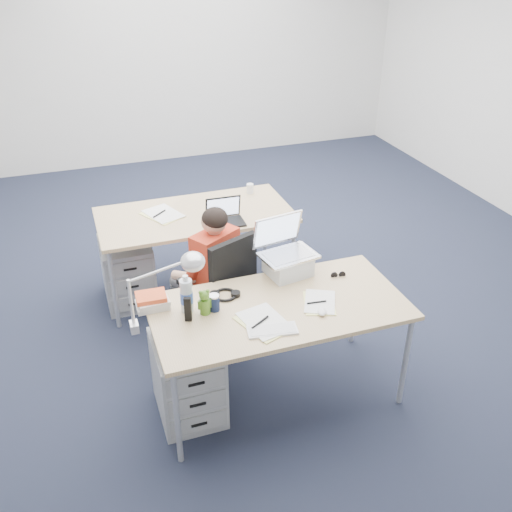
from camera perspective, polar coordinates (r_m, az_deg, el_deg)
The scene contains 24 objects.
floor at distance 5.18m, azimuth 1.85°, elevation -2.58°, with size 7.00×7.00×0.00m, color black.
room at distance 4.50m, azimuth 2.22°, elevation 16.18°, with size 6.02×7.02×2.80m.
desk_near at distance 3.61m, azimuth 2.28°, elevation -5.56°, with size 1.60×0.80×0.73m.
desk_far at distance 4.79m, azimuth -6.09°, elevation 3.75°, with size 1.60×0.80×0.73m.
office_chair at distance 4.29m, azimuth -3.68°, elevation -5.81°, with size 0.81×0.81×0.97m.
seated_person at distance 4.24m, azimuth -5.18°, elevation -1.64°, with size 0.56×0.66×1.12m.
drawer_pedestal_near at distance 3.76m, azimuth -6.82°, elevation -12.01°, with size 0.40×0.50×0.55m, color #A6A9AB.
drawer_pedestal_far at distance 4.91m, azimuth -12.68°, elevation -1.55°, with size 0.40×0.50×0.55m, color #A6A9AB.
silver_laptop at distance 3.81m, azimuth 3.27°, elevation 0.72°, with size 0.36×0.29×0.39m, color silver, non-canonical shape.
wireless_keyboard at distance 3.36m, azimuth 1.64°, elevation -7.41°, with size 0.29×0.12×0.01m, color white.
computer_mouse at distance 3.52m, azimuth 6.62°, elevation -5.54°, with size 0.06×0.09×0.03m, color white.
headphones at distance 3.66m, azimuth -3.10°, elevation -3.82°, with size 0.20×0.15×0.03m, color black, non-canonical shape.
can_koozie at distance 3.52m, azimuth -4.20°, elevation -4.67°, with size 0.07×0.07×0.11m, color #141F40.
water_bottle at distance 3.49m, azimuth -6.98°, elevation -3.74°, with size 0.08×0.08×0.25m, color silver.
bear_figurine at distance 3.48m, azimuth -5.16°, elevation -4.57°, with size 0.09×0.07×0.17m, color #37721E, non-canonical shape.
book_stack at distance 3.60m, azimuth -10.35°, elevation -4.44°, with size 0.20×0.15×0.09m, color silver.
cordless_phone at distance 3.43m, azimuth -6.83°, elevation -5.32°, with size 0.04×0.03×0.16m, color black.
papers_left at distance 3.42m, azimuth 0.76°, elevation -6.72°, with size 0.23×0.32×0.01m, color #F2F18C.
papers_right at distance 3.62m, azimuth 6.33°, elevation -4.69°, with size 0.19×0.27×0.01m, color #F2F18C.
sunglasses at distance 3.90m, azimuth 8.22°, elevation -1.89°, with size 0.10×0.05×0.02m, color black, non-canonical shape.
desk_lamp at distance 3.32m, azimuth -10.02°, elevation -3.62°, with size 0.42×0.15×0.48m, color silver, non-canonical shape.
dark_laptop at distance 4.53m, azimuth -3.02°, elevation 4.45°, with size 0.29×0.28×0.21m, color black, non-canonical shape.
far_cup at distance 5.11m, azimuth -0.60°, elevation 6.76°, with size 0.06×0.06×0.09m, color white.
far_papers at distance 4.77m, azimuth -9.37°, elevation 4.10°, with size 0.23×0.33×0.01m, color white.
Camera 1 is at (-1.59, -4.08, 2.77)m, focal length 40.00 mm.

